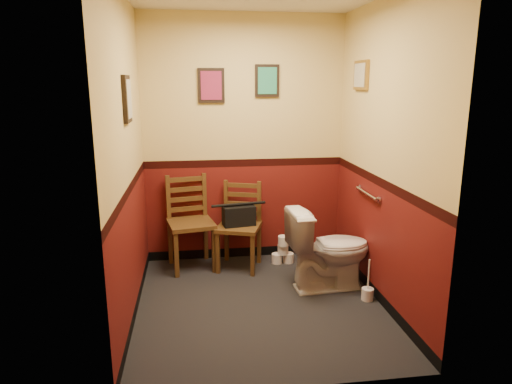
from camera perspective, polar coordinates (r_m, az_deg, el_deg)
floor at (r=4.31m, az=0.47°, el=-13.82°), size 2.20×2.40×0.00m
wall_back at (r=5.06m, az=-1.49°, el=6.36°), size 2.20×0.00×2.70m
wall_front at (r=2.72m, az=4.20°, el=0.09°), size 2.20×0.00×2.70m
wall_left at (r=3.88m, az=-15.82°, el=3.65°), size 0.00×2.40×2.70m
wall_right at (r=4.18m, az=15.63°, el=4.36°), size 0.00×2.40×2.70m
grab_bar at (r=4.48m, az=13.69°, el=-0.18°), size 0.05×0.56×0.06m
framed_print_back_a at (r=4.97m, az=-5.62°, el=13.11°), size 0.28×0.04×0.36m
framed_print_back_b at (r=5.03m, az=1.41°, el=13.74°), size 0.26×0.04×0.34m
framed_print_left at (r=3.93m, az=-15.80°, el=11.12°), size 0.04×0.30×0.38m
framed_print_right at (r=4.69m, az=12.98°, el=14.04°), size 0.04×0.34×0.28m
toilet at (r=4.53m, az=9.10°, el=-7.09°), size 0.84×0.51×0.80m
toilet_brush at (r=4.48m, az=13.77°, el=-12.19°), size 0.11×0.11×0.40m
chair_left at (r=5.00m, az=-8.24°, el=-3.78°), size 0.55×0.55×1.01m
chair_right at (r=4.96m, az=-2.05°, el=-4.23°), size 0.55×0.55×0.94m
handbag at (r=4.88m, az=-2.17°, el=-2.95°), size 0.36×0.22×0.25m
tp_stack at (r=5.16m, az=3.38°, el=-7.45°), size 0.25×0.15×0.32m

